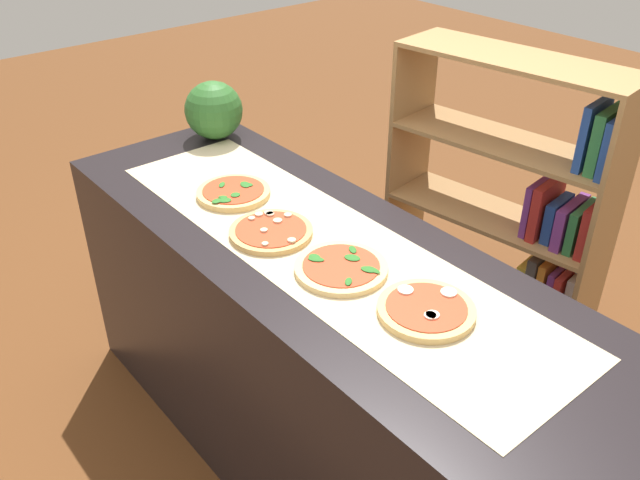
# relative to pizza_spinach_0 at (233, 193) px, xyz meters

# --- Properties ---
(ground_plane) EXTENTS (12.00, 12.00, 0.00)m
(ground_plane) POSITION_rel_pizza_spinach_0_xyz_m (0.44, 0.03, -0.97)
(ground_plane) COLOR brown
(counter) EXTENTS (2.18, 0.72, 0.95)m
(counter) POSITION_rel_pizza_spinach_0_xyz_m (0.44, 0.03, -0.49)
(counter) COLOR black
(counter) RESTS_ON ground_plane
(parchment_paper) EXTENTS (1.75, 0.46, 0.00)m
(parchment_paper) POSITION_rel_pizza_spinach_0_xyz_m (0.44, 0.03, -0.01)
(parchment_paper) COLOR beige
(parchment_paper) RESTS_ON counter
(pizza_spinach_0) EXTENTS (0.26, 0.26, 0.03)m
(pizza_spinach_0) POSITION_rel_pizza_spinach_0_xyz_m (0.00, 0.00, 0.00)
(pizza_spinach_0) COLOR #DBB26B
(pizza_spinach_0) RESTS_ON parchment_paper
(pizza_mushroom_1) EXTENTS (0.27, 0.27, 0.03)m
(pizza_mushroom_1) POSITION_rel_pizza_spinach_0_xyz_m (0.30, -0.05, -0.00)
(pizza_mushroom_1) COLOR tan
(pizza_mushroom_1) RESTS_ON parchment_paper
(pizza_spinach_2) EXTENTS (0.28, 0.28, 0.03)m
(pizza_spinach_2) POSITION_rel_pizza_spinach_0_xyz_m (0.59, -0.02, -0.00)
(pizza_spinach_2) COLOR #E5C17F
(pizza_spinach_2) RESTS_ON parchment_paper
(pizza_mozzarella_3) EXTENTS (0.26, 0.26, 0.03)m
(pizza_mozzarella_3) POSITION_rel_pizza_spinach_0_xyz_m (0.89, 0.02, -0.00)
(pizza_mozzarella_3) COLOR #DBB26B
(pizza_mozzarella_3) RESTS_ON parchment_paper
(watermelon) EXTENTS (0.24, 0.24, 0.24)m
(watermelon) POSITION_rel_pizza_spinach_0_xyz_m (-0.49, 0.23, 0.10)
(watermelon) COLOR #2D6628
(watermelon) RESTS_ON counter
(bookshelf) EXTENTS (0.95, 0.42, 1.34)m
(bookshelf) POSITION_rel_pizza_spinach_0_xyz_m (0.52, 1.03, -0.33)
(bookshelf) COLOR #A87A47
(bookshelf) RESTS_ON ground_plane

